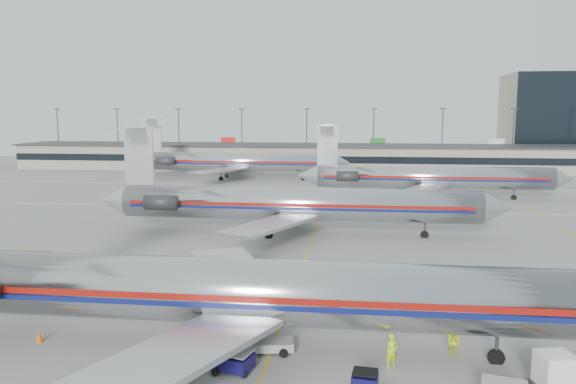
% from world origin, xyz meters
% --- Properties ---
extents(ground, '(260.00, 260.00, 0.00)m').
position_xyz_m(ground, '(0.00, 0.00, 0.00)').
color(ground, gray).
rests_on(ground, ground).
extents(apron_markings, '(160.00, 0.15, 0.02)m').
position_xyz_m(apron_markings, '(0.00, 10.00, 0.01)').
color(apron_markings, silver).
rests_on(apron_markings, ground).
extents(terminal, '(162.00, 17.00, 6.25)m').
position_xyz_m(terminal, '(0.00, 97.97, 3.16)').
color(terminal, gray).
rests_on(terminal, ground).
extents(light_mast_row, '(163.60, 0.40, 15.28)m').
position_xyz_m(light_mast_row, '(0.00, 112.00, 8.58)').
color(light_mast_row, '#38383D').
rests_on(light_mast_row, ground).
extents(distant_building, '(30.00, 20.00, 25.00)m').
position_xyz_m(distant_building, '(62.00, 128.00, 12.50)').
color(distant_building, tan).
rests_on(distant_building, ground).
extents(jet_foreground, '(48.87, 28.78, 12.79)m').
position_xyz_m(jet_foreground, '(-2.76, -9.66, 3.71)').
color(jet_foreground, '#B8B8BD').
rests_on(jet_foreground, ground).
extents(jet_second_row, '(48.13, 28.34, 12.60)m').
position_xyz_m(jet_second_row, '(-2.82, 22.73, 3.66)').
color(jet_second_row, '#B8B8BD').
rests_on(jet_second_row, ground).
extents(jet_third_row, '(44.74, 27.52, 12.23)m').
position_xyz_m(jet_third_row, '(16.33, 53.25, 3.55)').
color(jet_third_row, '#B8B8BD').
rests_on(jet_third_row, ground).
extents(jet_back_row, '(47.72, 29.35, 13.05)m').
position_xyz_m(jet_back_row, '(-21.25, 75.47, 3.79)').
color(jet_back_row, '#B8B8BD').
rests_on(jet_back_row, ground).
extents(tug_left, '(2.80, 2.26, 2.04)m').
position_xyz_m(tug_left, '(-5.28, -15.44, 0.93)').
color(tug_left, '#0D0A3B').
rests_on(tug_left, ground).
extents(cart_inner, '(2.47, 2.01, 1.22)m').
position_xyz_m(cart_inner, '(-1.69, -12.51, 0.65)').
color(cart_inner, '#0D0A3B').
rests_on(cart_inner, ground).
extents(uld_container, '(2.30, 2.05, 2.10)m').
position_xyz_m(uld_container, '(14.96, -12.83, 1.06)').
color(uld_container, '#2D2D30').
rests_on(uld_container, ground).
extents(belt_loader, '(4.38, 1.92, 2.25)m').
position_xyz_m(belt_loader, '(-0.36, -9.82, 0.60)').
color(belt_loader, '#959595').
rests_on(belt_loader, ground).
extents(ramp_worker_near, '(0.86, 0.77, 1.97)m').
position_xyz_m(ramp_worker_near, '(6.99, -10.94, 0.99)').
color(ramp_worker_near, '#C1E715').
rests_on(ramp_worker_near, ground).
extents(ramp_worker_far, '(1.08, 1.01, 1.77)m').
position_xyz_m(ramp_worker_far, '(10.64, -9.08, 0.89)').
color(ramp_worker_far, '#D7ED16').
rests_on(ramp_worker_far, ground).
extents(cone_left, '(0.60, 0.60, 0.68)m').
position_xyz_m(cone_left, '(-14.46, -9.99, 0.34)').
color(cone_left, '#DA5707').
rests_on(cone_left, ground).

